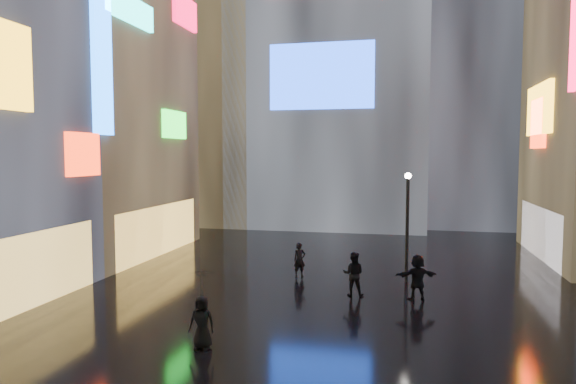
% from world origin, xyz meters
% --- Properties ---
extents(ground, '(140.00, 140.00, 0.00)m').
position_xyz_m(ground, '(0.00, 20.00, 0.00)').
color(ground, black).
rests_on(ground, ground).
extents(building_left_far, '(10.28, 12.00, 22.00)m').
position_xyz_m(building_left_far, '(-15.98, 26.00, 10.98)').
color(building_left_far, black).
rests_on(building_left_far, ground).
extents(tower_flank_right, '(12.00, 12.00, 34.00)m').
position_xyz_m(tower_flank_right, '(9.00, 46.00, 17.00)').
color(tower_flank_right, black).
rests_on(tower_flank_right, ground).
extents(tower_flank_left, '(10.00, 10.00, 26.00)m').
position_xyz_m(tower_flank_left, '(-14.00, 42.00, 13.00)').
color(tower_flank_left, black).
rests_on(tower_flank_left, ground).
extents(lamp_far, '(0.30, 0.30, 5.20)m').
position_xyz_m(lamp_far, '(3.41, 22.63, 2.94)').
color(lamp_far, black).
rests_on(lamp_far, ground).
extents(pedestrian_4, '(0.83, 0.56, 1.66)m').
position_xyz_m(pedestrian_4, '(-2.88, 12.55, 0.83)').
color(pedestrian_4, black).
rests_on(pedestrian_4, ground).
extents(pedestrian_5, '(1.86, 1.11, 1.91)m').
position_xyz_m(pedestrian_5, '(3.83, 19.52, 0.96)').
color(pedestrian_5, black).
rests_on(pedestrian_5, ground).
extents(pedestrian_6, '(0.74, 0.67, 1.69)m').
position_xyz_m(pedestrian_6, '(-1.76, 22.43, 0.84)').
color(pedestrian_6, black).
rests_on(pedestrian_6, ground).
extents(pedestrian_7, '(0.93, 0.73, 1.89)m').
position_xyz_m(pedestrian_7, '(1.17, 19.61, 0.94)').
color(pedestrian_7, black).
rests_on(pedestrian_7, ground).
extents(umbrella_2, '(1.25, 1.26, 0.82)m').
position_xyz_m(umbrella_2, '(-2.88, 12.55, 2.08)').
color(umbrella_2, black).
rests_on(umbrella_2, pedestrian_4).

